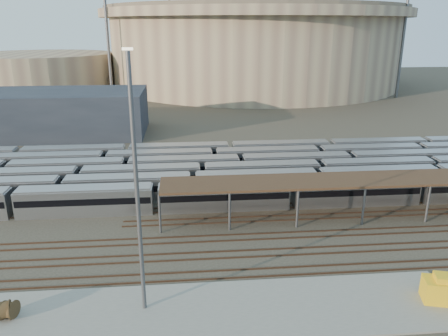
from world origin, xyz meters
name	(u,v)px	position (x,y,z in m)	size (l,w,h in m)	color
ground	(226,235)	(0.00, 0.00, 0.00)	(420.00, 420.00, 0.00)	#383026
apron	(186,313)	(-5.00, -15.00, 0.10)	(50.00, 9.00, 0.20)	gray
subway_trains	(209,172)	(-1.05, 18.50, 1.80)	(125.36, 23.90, 3.60)	#A6A5AA
inspection_shed	(389,180)	(22.00, 4.00, 4.98)	(60.30, 6.00, 5.30)	#525256
empty_tracks	(230,254)	(0.00, -5.00, 0.09)	(170.00, 9.62, 0.18)	#4C3323
stadium	(253,45)	(25.00, 140.00, 16.47)	(124.00, 124.00, 32.50)	tan
secondary_arena	(40,72)	(-60.00, 130.00, 7.00)	(56.00, 56.00, 14.00)	tan
service_building	(53,113)	(-35.00, 55.00, 5.00)	(42.00, 20.00, 10.00)	#1E232D
floodlight_0	(108,36)	(-30.00, 110.00, 20.65)	(4.00, 1.00, 38.40)	#525256
floodlight_2	(403,36)	(70.00, 100.00, 20.65)	(4.00, 1.00, 38.40)	#525256
floodlight_3	(170,33)	(-10.00, 160.00, 20.65)	(4.00, 1.00, 38.40)	#525256
cable_reel_west	(9,310)	(-20.27, -14.44, 1.02)	(1.65, 1.65, 0.91)	#513D20
cable_reel_east	(4,310)	(-20.63, -14.49, 1.08)	(1.76, 1.76, 0.98)	#513D20
yard_light_pole	(137,189)	(-8.72, -14.01, 11.62)	(0.80, 0.36, 22.68)	#525256
yellow_equipment	(443,291)	(18.50, -15.49, 1.27)	(3.42, 2.14, 2.14)	gold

